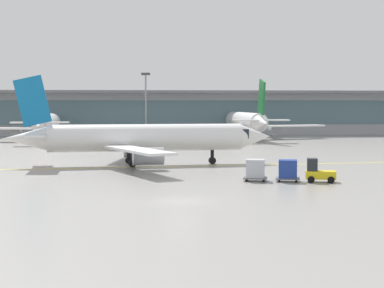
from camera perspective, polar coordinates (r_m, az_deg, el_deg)
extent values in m
plane|color=gray|center=(45.42, -1.00, -5.14)|extent=(400.00, 400.00, 0.00)
cube|color=yellow|center=(69.70, -4.08, -2.06)|extent=(109.41, 12.05, 0.01)
cube|color=#9EA3A8|center=(139.36, -3.70, 2.66)|extent=(200.92, 8.00, 9.00)
cube|color=slate|center=(135.27, -3.67, 2.82)|extent=(192.89, 0.16, 5.04)
cube|color=slate|center=(137.85, -3.70, 4.65)|extent=(208.96, 11.00, 0.60)
cylinder|color=white|center=(119.97, -12.81, 1.84)|extent=(4.32, 23.12, 3.19)
cone|color=white|center=(133.34, -12.31, 2.02)|extent=(3.22, 3.98, 3.03)
cube|color=black|center=(130.78, -12.40, 2.16)|extent=(2.63, 2.99, 1.12)
cone|color=white|center=(105.99, -13.48, 1.60)|extent=(2.96, 5.24, 2.71)
cube|color=white|center=(119.14, -16.81, 1.34)|extent=(13.49, 5.94, 0.26)
cylinder|color=#999EA3|center=(120.19, -15.46, 0.96)|extent=(2.14, 3.47, 1.97)
cube|color=white|center=(117.69, -8.92, 1.42)|extent=(13.42, 7.10, 0.26)
cylinder|color=#999EA3|center=(119.22, -10.17, 1.01)|extent=(2.14, 3.47, 1.97)
cube|color=red|center=(106.95, -13.46, 3.93)|extent=(0.55, 4.32, 6.01)
cube|color=white|center=(107.62, -14.65, 1.86)|extent=(4.80, 2.48, 0.23)
cube|color=white|center=(107.16, -12.16, 1.89)|extent=(4.80, 2.48, 0.23)
cylinder|color=black|center=(128.08, -12.49, 0.86)|extent=(0.41, 0.41, 1.69)
cylinder|color=black|center=(128.10, -12.48, 0.67)|extent=(0.56, 0.87, 0.85)
cylinder|color=black|center=(118.42, -13.92, 0.61)|extent=(0.41, 0.41, 1.69)
cylinder|color=black|center=(118.44, -13.92, 0.41)|extent=(0.56, 0.87, 0.85)
cylinder|color=black|center=(118.03, -11.83, 0.64)|extent=(0.41, 0.41, 1.69)
cylinder|color=black|center=(118.06, -11.83, 0.43)|extent=(0.56, 0.87, 0.85)
cylinder|color=white|center=(125.14, 4.75, 2.07)|extent=(4.34, 24.35, 3.37)
cone|color=white|center=(138.99, 3.54, 2.24)|extent=(3.36, 4.16, 3.20)
cube|color=black|center=(136.33, 3.75, 2.38)|extent=(2.74, 3.13, 1.18)
cone|color=white|center=(110.71, 6.35, 1.85)|extent=(3.08, 5.50, 2.86)
cube|color=white|center=(121.70, 0.97, 1.60)|extent=(14.21, 6.37, 0.28)
cylinder|color=#999EA3|center=(123.63, 2.15, 1.20)|extent=(2.22, 3.64, 2.08)
cube|color=white|center=(125.34, 8.79, 1.62)|extent=(14.15, 7.37, 0.28)
cylinder|color=#999EA3|center=(126.07, 7.39, 1.22)|extent=(2.22, 3.64, 2.08)
cube|color=#19662D|center=(111.70, 6.24, 4.20)|extent=(0.54, 4.55, 6.34)
cube|color=white|center=(111.57, 4.94, 2.13)|extent=(5.04, 2.57, 0.24)
cube|color=white|center=(112.72, 7.40, 2.13)|extent=(5.04, 2.57, 0.24)
cylinder|color=black|center=(133.53, 3.99, 1.07)|extent=(0.44, 0.44, 1.78)
cylinder|color=black|center=(133.55, 3.99, 0.88)|extent=(0.58, 0.91, 0.89)
cylinder|color=black|center=(122.84, 3.90, 0.84)|extent=(0.44, 0.44, 1.78)
cylinder|color=black|center=(122.86, 3.90, 0.64)|extent=(0.58, 0.91, 0.89)
cylinder|color=black|center=(123.81, 5.97, 0.85)|extent=(0.44, 0.44, 1.78)
cylinder|color=black|center=(123.83, 5.97, 0.65)|extent=(0.58, 0.91, 0.89)
cylinder|color=white|center=(71.45, -4.12, 0.57)|extent=(21.87, 5.30, 3.01)
cone|color=white|center=(74.05, 5.64, 0.67)|extent=(3.90, 3.23, 2.86)
cube|color=black|center=(73.38, 3.84, 0.95)|extent=(2.94, 2.62, 1.05)
cone|color=white|center=(71.07, -14.78, 0.44)|extent=(5.06, 3.06, 2.56)
cube|color=white|center=(78.96, -6.07, 0.26)|extent=(4.93, 12.70, 0.25)
cylinder|color=#999EA3|center=(76.69, -4.91, -0.47)|extent=(3.37, 2.19, 1.86)
cube|color=white|center=(63.66, -4.85, -0.56)|extent=(7.30, 12.55, 0.25)
cylinder|color=#999EA3|center=(66.34, -3.94, -1.11)|extent=(3.37, 2.19, 1.86)
cube|color=#1472B2|center=(70.91, -14.05, 3.74)|extent=(4.07, 0.75, 5.67)
cube|color=white|center=(73.19, -13.64, 0.91)|extent=(2.58, 4.63, 0.21)
cube|color=white|center=(68.77, -13.81, 0.73)|extent=(2.58, 4.63, 0.21)
cylinder|color=black|center=(72.92, 1.82, -1.17)|extent=(0.39, 0.39, 1.59)
cylinder|color=black|center=(72.95, 1.82, -1.48)|extent=(0.84, 0.57, 0.80)
cylinder|color=black|center=(73.44, -5.67, -1.15)|extent=(0.39, 0.39, 1.59)
cylinder|color=black|center=(73.48, -5.67, -1.46)|extent=(0.84, 0.57, 0.80)
cylinder|color=black|center=(69.40, -5.36, -1.43)|extent=(0.39, 0.39, 1.59)
cylinder|color=black|center=(69.44, -5.35, -1.76)|extent=(0.84, 0.57, 0.80)
cube|color=yellow|center=(57.32, 11.42, -2.72)|extent=(2.85, 1.96, 0.70)
cube|color=#1E2328|center=(57.19, 10.68, -1.81)|extent=(1.16, 1.41, 1.10)
cylinder|color=black|center=(58.10, 12.22, -2.99)|extent=(0.63, 0.35, 0.60)
cylinder|color=black|center=(56.71, 12.31, -3.15)|extent=(0.63, 0.35, 0.60)
cylinder|color=black|center=(58.01, 10.54, -2.98)|extent=(0.63, 0.35, 0.60)
cylinder|color=black|center=(56.62, 10.59, -3.14)|extent=(0.63, 0.35, 0.60)
cube|color=#595B60|center=(57.28, 8.54, -3.06)|extent=(2.41, 2.04, 0.12)
cube|color=navy|center=(57.18, 8.55, -2.20)|extent=(1.90, 1.83, 1.60)
cylinder|color=black|center=(58.00, 9.28, -3.15)|extent=(0.24, 0.15, 0.22)
cylinder|color=black|center=(56.61, 9.30, -3.32)|extent=(0.24, 0.15, 0.22)
cylinder|color=black|center=(57.99, 7.80, -3.14)|extent=(0.24, 0.15, 0.22)
cylinder|color=black|center=(56.61, 7.78, -3.31)|extent=(0.24, 0.15, 0.22)
cube|color=#595B60|center=(57.34, 5.67, -3.03)|extent=(2.41, 2.04, 0.12)
cube|color=#B2B7C1|center=(57.25, 5.67, -2.18)|extent=(1.90, 1.83, 1.60)
cylinder|color=black|center=(58.02, 6.44, -3.12)|extent=(0.24, 0.15, 0.22)
cylinder|color=black|center=(56.64, 6.39, -3.29)|extent=(0.24, 0.15, 0.22)
cylinder|color=black|center=(58.09, 4.96, -3.11)|extent=(0.24, 0.15, 0.22)
cylinder|color=black|center=(56.71, 4.87, -3.27)|extent=(0.24, 0.15, 0.22)
cylinder|color=gray|center=(130.03, -4.15, 3.38)|extent=(0.36, 0.36, 12.59)
cube|color=#3F3F42|center=(130.17, -4.16, 6.26)|extent=(1.80, 0.30, 0.50)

